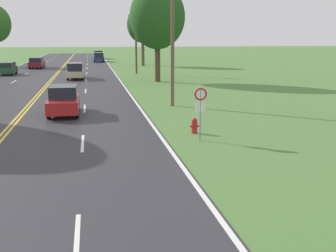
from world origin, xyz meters
name	(u,v)px	position (x,y,z in m)	size (l,w,h in m)	color
fire_hydrant	(194,125)	(8.76, 17.51, 0.37)	(0.43, 0.27, 0.74)	red
traffic_sign	(201,101)	(8.66, 16.11, 1.76)	(0.60, 0.10, 2.34)	gray
utility_pole_midground	(173,27)	(9.29, 25.61, 5.06)	(1.80, 0.24, 9.81)	brown
utility_pole_far	(136,41)	(9.68, 50.78, 3.95)	(1.80, 0.24, 7.59)	brown
tree_behind_sign	(157,17)	(10.77, 41.06, 6.37)	(5.49, 5.49, 9.55)	#473828
tree_mid_treeline	(143,25)	(12.35, 65.64, 6.30)	(4.86, 4.86, 9.12)	brown
car_red_sedan_nearest	(64,100)	(2.47, 23.67, 0.83)	(1.75, 4.10, 1.67)	black
car_champagne_van_approaching	(75,70)	(2.48, 45.37, 0.91)	(1.72, 4.55, 1.73)	black
car_dark_green_hatchback_mid_near	(7,68)	(-5.78, 52.08, 0.80)	(2.03, 3.62, 1.49)	black
car_maroon_suv_mid_far	(37,62)	(-3.54, 62.81, 0.83)	(1.96, 4.43, 1.55)	black
car_dark_blue_van_receding	(99,57)	(5.68, 77.84, 0.89)	(1.92, 4.32, 1.68)	black
car_dark_grey_suv_distant	(98,54)	(5.84, 88.47, 0.91)	(2.02, 4.71, 1.71)	black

